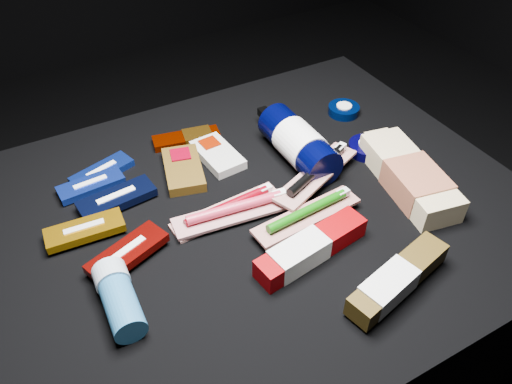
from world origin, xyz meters
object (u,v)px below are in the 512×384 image
lotion_bottle (299,144)px  toothpaste_carton_red (307,250)px  deodorant_stick (119,298)px  bodywash_bottle (410,177)px

lotion_bottle → toothpaste_carton_red: 0.26m
lotion_bottle → deodorant_stick: lotion_bottle is taller
toothpaste_carton_red → bodywash_bottle: bearing=3.4°
bodywash_bottle → toothpaste_carton_red: bearing=-158.1°
lotion_bottle → deodorant_stick: (-0.42, -0.17, -0.01)m
lotion_bottle → toothpaste_carton_red: lotion_bottle is taller
bodywash_bottle → lotion_bottle: bearing=138.5°
bodywash_bottle → deodorant_stick: same height
lotion_bottle → bodywash_bottle: size_ratio=0.96×
toothpaste_carton_red → lotion_bottle: bearing=52.5°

